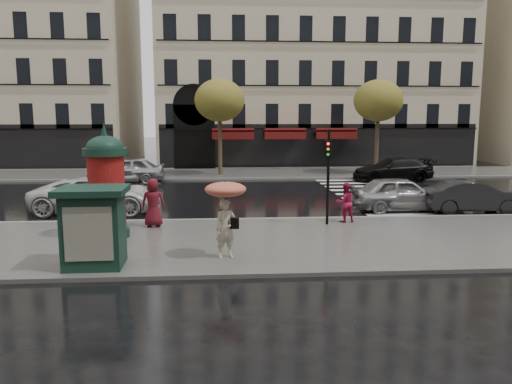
{
  "coord_description": "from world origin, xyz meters",
  "views": [
    {
      "loc": [
        -1.97,
        -16.45,
        4.21
      ],
      "look_at": [
        -0.69,
        1.5,
        1.43
      ],
      "focal_mm": 35.0,
      "sensor_mm": 36.0,
      "label": 1
    }
  ],
  "objects": [
    {
      "name": "traffic_light",
      "position": [
        2.01,
        1.73,
        2.28
      ],
      "size": [
        0.26,
        0.35,
        3.57
      ],
      "color": "black",
      "rests_on": "near_sidewalk"
    },
    {
      "name": "car_silver",
      "position": [
        5.98,
        4.82,
        0.76
      ],
      "size": [
        4.51,
        1.86,
        1.53
      ],
      "primitive_type": "imported",
      "rotation": [
        0.0,
        0.0,
        1.58
      ],
      "color": "#A0A0A4",
      "rests_on": "ground"
    },
    {
      "name": "newsstand",
      "position": [
        -5.41,
        -3.0,
        1.24
      ],
      "size": [
        1.83,
        1.56,
        2.18
      ],
      "color": "black",
      "rests_on": "near_sidewalk"
    },
    {
      "name": "tree_far_left",
      "position": [
        -2.0,
        18.0,
        5.17
      ],
      "size": [
        3.4,
        3.4,
        6.64
      ],
      "color": "#38281C",
      "rests_on": "ground"
    },
    {
      "name": "ground",
      "position": [
        0.0,
        0.0,
        0.0
      ],
      "size": [
        160.0,
        160.0,
        0.0
      ],
      "primitive_type": "plane",
      "color": "black",
      "rests_on": "ground"
    },
    {
      "name": "zebra_crossing",
      "position": [
        6.0,
        9.6,
        0.01
      ],
      "size": [
        3.6,
        11.75,
        0.01
      ],
      "primitive_type": "cube",
      "color": "silver",
      "rests_on": "ground"
    },
    {
      "name": "near_kerb",
      "position": [
        0.0,
        3.0,
        0.07
      ],
      "size": [
        90.0,
        0.25,
        0.14
      ],
      "primitive_type": "cube",
      "color": "slate",
      "rests_on": "ground"
    },
    {
      "name": "far_sidewalk",
      "position": [
        0.0,
        19.0,
        0.06
      ],
      "size": [
        90.0,
        6.0,
        0.12
      ],
      "primitive_type": "cube",
      "color": "#474744",
      "rests_on": "ground"
    },
    {
      "name": "far_kerb",
      "position": [
        0.0,
        16.0,
        0.07
      ],
      "size": [
        90.0,
        0.25,
        0.14
      ],
      "primitive_type": "cube",
      "color": "slate",
      "rests_on": "ground"
    },
    {
      "name": "woman_umbrella",
      "position": [
        -1.84,
        -2.41,
        1.63
      ],
      "size": [
        1.19,
        1.19,
        2.29
      ],
      "color": "#B8AD97",
      "rests_on": "near_sidewalk"
    },
    {
      "name": "morris_column",
      "position": [
        -5.78,
        0.33,
        1.97
      ],
      "size": [
        1.44,
        1.44,
        3.86
      ],
      "color": "black",
      "rests_on": "near_sidewalk"
    },
    {
      "name": "woman_red",
      "position": [
        2.8,
        2.15,
        0.88
      ],
      "size": [
        0.84,
        0.71,
        1.52
      ],
      "primitive_type": "imported",
      "rotation": [
        0.0,
        0.0,
        3.33
      ],
      "color": "#A2143C",
      "rests_on": "near_sidewalk"
    },
    {
      "name": "near_sidewalk",
      "position": [
        0.0,
        -0.5,
        0.06
      ],
      "size": [
        90.0,
        7.0,
        0.12
      ],
      "primitive_type": "cube",
      "color": "#474744",
      "rests_on": "ground"
    },
    {
      "name": "bldg_far_corner",
      "position": [
        6.0,
        30.0,
        11.31
      ],
      "size": [
        26.0,
        14.0,
        22.9
      ],
      "color": "#B7A88C",
      "rests_on": "ground"
    },
    {
      "name": "car_darkgrey",
      "position": [
        8.93,
        4.2,
        0.7
      ],
      "size": [
        4.31,
        1.63,
        1.4
      ],
      "primitive_type": "imported",
      "rotation": [
        0.0,
        0.0,
        1.54
      ],
      "color": "black",
      "rests_on": "ground"
    },
    {
      "name": "car_black",
      "position": [
        9.06,
        14.72,
        0.74
      ],
      "size": [
        5.28,
        2.47,
        1.49
      ],
      "primitive_type": "imported",
      "rotation": [
        0.0,
        0.0,
        -1.49
      ],
      "color": "black",
      "rests_on": "ground"
    },
    {
      "name": "tree_far_right",
      "position": [
        9.0,
        18.0,
        5.17
      ],
      "size": [
        3.4,
        3.4,
        6.64
      ],
      "color": "#38281C",
      "rests_on": "ground"
    },
    {
      "name": "car_far_silver",
      "position": [
        -7.88,
        15.0,
        0.81
      ],
      "size": [
        4.87,
        2.17,
        1.63
      ],
      "primitive_type": "imported",
      "rotation": [
        0.0,
        0.0,
        -1.52
      ],
      "color": "#AEAEB3",
      "rests_on": "ground"
    },
    {
      "name": "man_burgundy",
      "position": [
        -4.46,
        1.84,
        1.02
      ],
      "size": [
        0.88,
        0.58,
        1.8
      ],
      "primitive_type": "imported",
      "rotation": [
        0.0,
        0.0,
        3.14
      ],
      "color": "#54101A",
      "rests_on": "near_sidewalk"
    },
    {
      "name": "car_white",
      "position": [
        -7.31,
        5.4,
        0.77
      ],
      "size": [
        5.6,
        2.65,
        1.55
      ],
      "primitive_type": "imported",
      "rotation": [
        0.0,
        0.0,
        1.55
      ],
      "color": "silver",
      "rests_on": "ground"
    }
  ]
}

